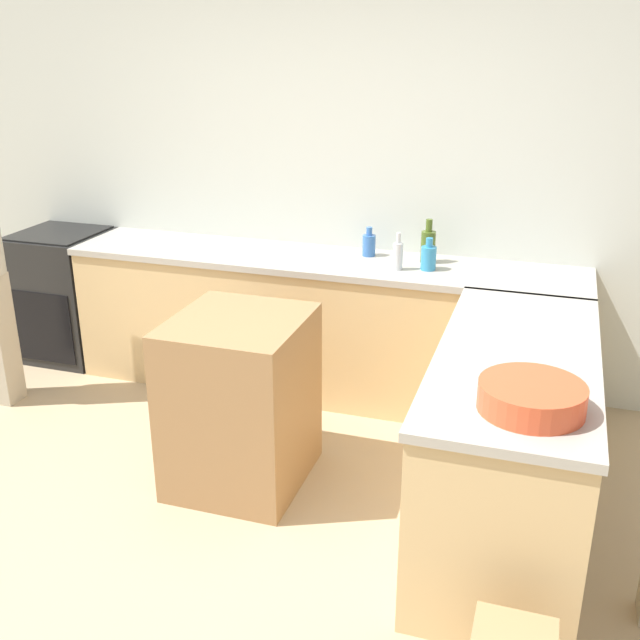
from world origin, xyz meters
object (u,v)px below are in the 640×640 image
dish_soap_bottle (429,257)px  vinegar_bottle_clear (398,255)px  water_bottle_blue (369,244)px  island_table (241,401)px  mixing_bowl (532,397)px  range_oven (65,294)px  olive_oil_bottle (428,245)px

dish_soap_bottle → vinegar_bottle_clear: 0.18m
water_bottle_blue → island_table: bearing=-104.7°
mixing_bowl → dish_soap_bottle: bearing=112.6°
dish_soap_bottle → vinegar_bottle_clear: (-0.17, -0.05, 0.01)m
island_table → range_oven: bearing=148.7°
vinegar_bottle_clear → range_oven: bearing=177.8°
range_oven → mixing_bowl: mixing_bowl is taller
range_oven → water_bottle_blue: size_ratio=4.99×
water_bottle_blue → range_oven: bearing=-176.3°
mixing_bowl → range_oven: bearing=153.1°
dish_soap_bottle → water_bottle_blue: dish_soap_bottle is taller
olive_oil_bottle → vinegar_bottle_clear: 0.25m
vinegar_bottle_clear → dish_soap_bottle: bearing=17.5°
dish_soap_bottle → water_bottle_blue: bearing=156.2°
vinegar_bottle_clear → olive_oil_bottle: bearing=55.7°
dish_soap_bottle → olive_oil_bottle: olive_oil_bottle is taller
mixing_bowl → dish_soap_bottle: dish_soap_bottle is taller
olive_oil_bottle → water_bottle_blue: 0.38m
dish_soap_bottle → olive_oil_bottle: size_ratio=0.72×
island_table → water_bottle_blue: bearing=75.3°
water_bottle_blue → vinegar_bottle_clear: vinegar_bottle_clear is taller
island_table → water_bottle_blue: (0.33, 1.27, 0.52)m
olive_oil_bottle → range_oven: bearing=-177.5°
olive_oil_bottle → water_bottle_blue: (-0.37, 0.03, -0.03)m
olive_oil_bottle → water_bottle_blue: olive_oil_bottle is taller
dish_soap_bottle → vinegar_bottle_clear: bearing=-162.5°
range_oven → water_bottle_blue: (2.18, 0.14, 0.52)m
island_table → olive_oil_bottle: (0.71, 1.24, 0.55)m
range_oven → vinegar_bottle_clear: bearing=-2.2°
mixing_bowl → dish_soap_bottle: (-0.67, 1.62, 0.02)m
island_table → vinegar_bottle_clear: bearing=61.2°
vinegar_bottle_clear → island_table: bearing=-118.8°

